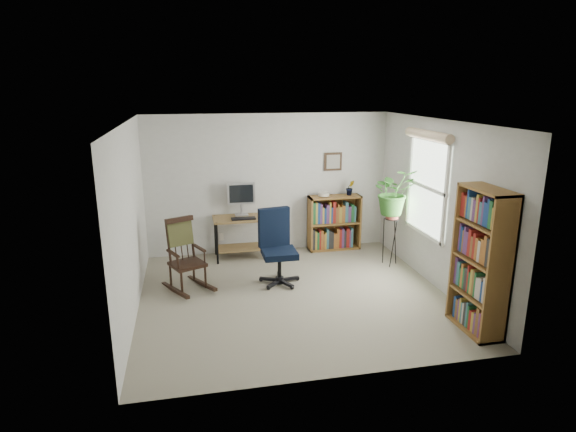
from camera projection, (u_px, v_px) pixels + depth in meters
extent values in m
cube|color=gray|center=(294.00, 296.00, 6.73)|extent=(4.20, 4.00, 0.00)
cube|color=silver|center=(294.00, 122.00, 6.10)|extent=(4.20, 4.00, 0.00)
cube|color=silver|center=(269.00, 184.00, 8.31)|extent=(4.20, 0.00, 2.40)
cube|color=silver|center=(340.00, 266.00, 4.53)|extent=(4.20, 0.00, 2.40)
cube|color=silver|center=(130.00, 222.00, 6.00)|extent=(0.00, 4.00, 2.40)
cube|color=silver|center=(438.00, 205.00, 6.84)|extent=(0.00, 4.00, 2.40)
cube|color=black|center=(243.00, 219.00, 7.94)|extent=(0.40, 0.15, 0.02)
imported|color=#2F6924|center=(395.00, 169.00, 7.49)|extent=(1.69, 1.88, 1.46)
imported|color=#2F6924|center=(350.00, 192.00, 8.47)|extent=(0.13, 0.24, 0.11)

